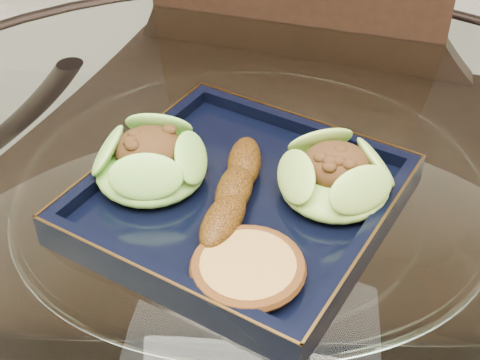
# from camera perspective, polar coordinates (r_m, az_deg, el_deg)

# --- Properties ---
(dining_table) EXTENTS (1.13, 1.13, 0.77)m
(dining_table) POSITION_cam_1_polar(r_m,az_deg,el_deg) (0.76, 0.83, -13.03)
(dining_table) COLOR white
(dining_table) RESTS_ON ground
(dining_chair) EXTENTS (0.52, 0.52, 1.06)m
(dining_chair) POSITION_cam_1_polar(r_m,az_deg,el_deg) (0.99, 2.46, 1.53)
(dining_chair) COLOR black
(dining_chair) RESTS_ON ground
(navy_plate) EXTENTS (0.35, 0.35, 0.02)m
(navy_plate) POSITION_cam_1_polar(r_m,az_deg,el_deg) (0.65, 0.00, -2.06)
(navy_plate) COLOR black
(navy_plate) RESTS_ON dining_table
(lettuce_wrap_left) EXTENTS (0.14, 0.14, 0.04)m
(lettuce_wrap_left) POSITION_cam_1_polar(r_m,az_deg,el_deg) (0.65, -7.66, 1.34)
(lettuce_wrap_left) COLOR #5BA42F
(lettuce_wrap_left) RESTS_ON navy_plate
(lettuce_wrap_right) EXTENTS (0.11, 0.11, 0.04)m
(lettuce_wrap_right) POSITION_cam_1_polar(r_m,az_deg,el_deg) (0.64, 8.10, 0.05)
(lettuce_wrap_right) COLOR olive
(lettuce_wrap_right) RESTS_ON navy_plate
(roasted_plantain) EXTENTS (0.05, 0.16, 0.03)m
(roasted_plantain) POSITION_cam_1_polar(r_m,az_deg,el_deg) (0.62, -0.49, -0.85)
(roasted_plantain) COLOR #5A3109
(roasted_plantain) RESTS_ON navy_plate
(crumb_patty) EXTENTS (0.09, 0.09, 0.02)m
(crumb_patty) POSITION_cam_1_polar(r_m,az_deg,el_deg) (0.56, 0.68, -7.65)
(crumb_patty) COLOR #BD8E3F
(crumb_patty) RESTS_ON navy_plate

